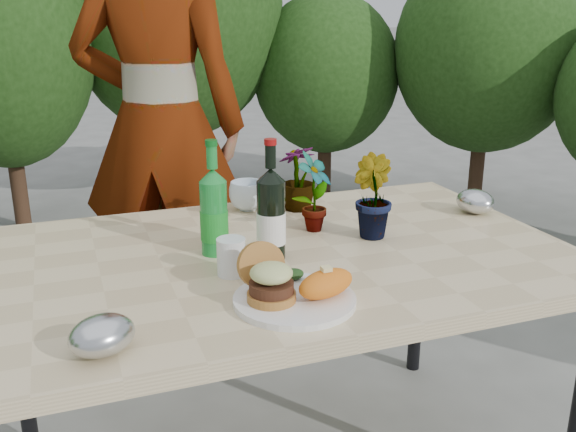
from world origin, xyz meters
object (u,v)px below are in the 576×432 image
object	(u,v)px
dinner_plate	(295,300)
person	(160,126)
patio_table	(278,272)
wine_bottle	(271,215)

from	to	relation	value
dinner_plate	person	size ratio (longest dim) A/B	0.15
dinner_plate	person	xyz separation A→B (m)	(-0.08, 1.31, 0.18)
patio_table	dinner_plate	size ratio (longest dim) A/B	5.71
patio_table	person	xyz separation A→B (m)	(-0.15, 1.00, 0.25)
dinner_plate	person	bearing A→B (deg)	93.41
dinner_plate	patio_table	bearing A→B (deg)	77.65
dinner_plate	wine_bottle	bearing A→B (deg)	82.05
patio_table	dinner_plate	xyz separation A→B (m)	(-0.07, -0.31, 0.06)
dinner_plate	wine_bottle	world-z (taller)	wine_bottle
patio_table	person	world-z (taller)	person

